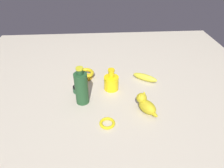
# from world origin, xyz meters

# --- Properties ---
(ground) EXTENTS (2.00, 2.00, 0.00)m
(ground) POSITION_xyz_m (0.00, 0.00, 0.00)
(ground) COLOR #BCB29E
(bottle_tall) EXTENTS (0.07, 0.07, 0.22)m
(bottle_tall) POSITION_xyz_m (-0.05, 0.17, 0.10)
(bottle_tall) COLOR #214B28
(bottle_tall) RESTS_ON ground
(bangle) EXTENTS (0.08, 0.08, 0.02)m
(bangle) POSITION_xyz_m (-0.23, 0.04, 0.01)
(bangle) COLOR gold
(bangle) RESTS_ON ground
(nail_polish_jar) EXTENTS (0.04, 0.04, 0.04)m
(nail_polish_jar) POSITION_xyz_m (0.04, 0.21, 0.02)
(nail_polish_jar) COLOR #20492C
(nail_polish_jar) RESTS_ON ground
(bottle_short) EXTENTS (0.09, 0.09, 0.14)m
(bottle_short) POSITION_xyz_m (0.06, -0.00, 0.05)
(bottle_short) COLOR yellow
(bottle_short) RESTS_ON ground
(cat_figurine) EXTENTS (0.13, 0.12, 0.10)m
(cat_figurine) POSITION_xyz_m (-0.15, -0.17, 0.04)
(cat_figurine) COLOR gold
(cat_figurine) RESTS_ON ground
(banana) EXTENTS (0.13, 0.16, 0.04)m
(banana) POSITION_xyz_m (0.14, -0.22, 0.02)
(banana) COLOR gold
(banana) RESTS_ON ground
(bowl) EXTENTS (0.11, 0.11, 0.05)m
(bowl) POSITION_xyz_m (0.19, 0.16, 0.03)
(bowl) COLOR gold
(bowl) RESTS_ON ground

